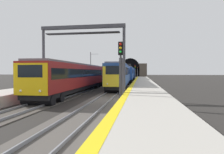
{
  "coord_description": "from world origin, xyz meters",
  "views": [
    {
      "loc": [
        -17.69,
        -3.5,
        2.74
      ],
      "look_at": [
        11.94,
        1.01,
        1.92
      ],
      "focal_mm": 30.39,
      "sensor_mm": 36.0,
      "label": 1
    }
  ],
  "objects_px": {
    "railway_signal_near": "(121,67)",
    "catenary_mast_near": "(91,66)",
    "train_main_approaching": "(128,73)",
    "railway_signal_far": "(137,71)",
    "railway_signal_mid": "(135,71)",
    "overhead_signal_gantry": "(82,44)",
    "train_adjacent_platform": "(95,75)"
  },
  "relations": [
    {
      "from": "railway_signal_near",
      "to": "catenary_mast_near",
      "type": "xyz_separation_m",
      "value": [
        38.6,
        12.83,
        1.27
      ]
    },
    {
      "from": "railway_signal_near",
      "to": "catenary_mast_near",
      "type": "relative_size",
      "value": 0.6
    },
    {
      "from": "train_main_approaching",
      "to": "railway_signal_far",
      "type": "height_order",
      "value": "railway_signal_far"
    },
    {
      "from": "railway_signal_mid",
      "to": "railway_signal_far",
      "type": "xyz_separation_m",
      "value": [
        36.78,
        0.0,
        0.09
      ]
    },
    {
      "from": "train_main_approaching",
      "to": "railway_signal_near",
      "type": "xyz_separation_m",
      "value": [
        -36.45,
        -1.91,
        0.79
      ]
    },
    {
      "from": "railway_signal_near",
      "to": "railway_signal_far",
      "type": "xyz_separation_m",
      "value": [
        75.16,
        0.0,
        -0.14
      ]
    },
    {
      "from": "railway_signal_near",
      "to": "railway_signal_far",
      "type": "distance_m",
      "value": 75.16
    },
    {
      "from": "railway_signal_near",
      "to": "overhead_signal_gantry",
      "type": "xyz_separation_m",
      "value": [
        3.58,
        4.28,
        2.49
      ]
    },
    {
      "from": "railway_signal_near",
      "to": "overhead_signal_gantry",
      "type": "relative_size",
      "value": 0.59
    },
    {
      "from": "railway_signal_mid",
      "to": "overhead_signal_gantry",
      "type": "xyz_separation_m",
      "value": [
        -34.79,
        4.28,
        2.72
      ]
    },
    {
      "from": "train_adjacent_platform",
      "to": "catenary_mast_near",
      "type": "distance_m",
      "value": 21.29
    },
    {
      "from": "overhead_signal_gantry",
      "to": "catenary_mast_near",
      "type": "height_order",
      "value": "catenary_mast_near"
    },
    {
      "from": "train_adjacent_platform",
      "to": "train_main_approaching",
      "type": "bearing_deg",
      "value": 165.11
    },
    {
      "from": "railway_signal_mid",
      "to": "railway_signal_far",
      "type": "bearing_deg",
      "value": -180.0
    },
    {
      "from": "railway_signal_mid",
      "to": "railway_signal_far",
      "type": "distance_m",
      "value": 36.78
    },
    {
      "from": "train_main_approaching",
      "to": "overhead_signal_gantry",
      "type": "distance_m",
      "value": 33.12
    },
    {
      "from": "railway_signal_far",
      "to": "railway_signal_mid",
      "type": "bearing_deg",
      "value": 0.0
    },
    {
      "from": "railway_signal_far",
      "to": "overhead_signal_gantry",
      "type": "relative_size",
      "value": 0.58
    },
    {
      "from": "railway_signal_near",
      "to": "railway_signal_mid",
      "type": "bearing_deg",
      "value": -180.0
    },
    {
      "from": "train_adjacent_platform",
      "to": "railway_signal_near",
      "type": "height_order",
      "value": "railway_signal_near"
    },
    {
      "from": "overhead_signal_gantry",
      "to": "catenary_mast_near",
      "type": "distance_m",
      "value": 36.07
    },
    {
      "from": "train_main_approaching",
      "to": "railway_signal_near",
      "type": "relative_size",
      "value": 11.36
    },
    {
      "from": "train_adjacent_platform",
      "to": "overhead_signal_gantry",
      "type": "height_order",
      "value": "overhead_signal_gantry"
    },
    {
      "from": "railway_signal_near",
      "to": "railway_signal_mid",
      "type": "height_order",
      "value": "railway_signal_near"
    },
    {
      "from": "train_adjacent_platform",
      "to": "overhead_signal_gantry",
      "type": "bearing_deg",
      "value": 8.83
    },
    {
      "from": "overhead_signal_gantry",
      "to": "catenary_mast_near",
      "type": "relative_size",
      "value": 1.03
    },
    {
      "from": "overhead_signal_gantry",
      "to": "railway_signal_mid",
      "type": "bearing_deg",
      "value": -7.01
    },
    {
      "from": "train_adjacent_platform",
      "to": "railway_signal_mid",
      "type": "height_order",
      "value": "railway_signal_mid"
    },
    {
      "from": "train_adjacent_platform",
      "to": "railway_signal_mid",
      "type": "bearing_deg",
      "value": 161.41
    },
    {
      "from": "railway_signal_near",
      "to": "overhead_signal_gantry",
      "type": "height_order",
      "value": "overhead_signal_gantry"
    },
    {
      "from": "train_main_approaching",
      "to": "catenary_mast_near",
      "type": "relative_size",
      "value": 6.85
    },
    {
      "from": "railway_signal_far",
      "to": "catenary_mast_near",
      "type": "bearing_deg",
      "value": -19.33
    }
  ]
}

